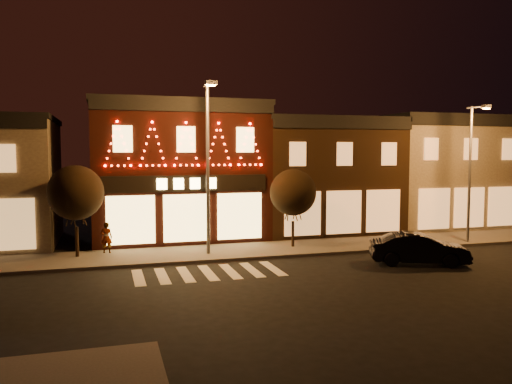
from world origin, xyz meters
name	(u,v)px	position (x,y,z in m)	size (l,w,h in m)	color
ground	(230,298)	(0.00, 0.00, 0.00)	(120.00, 120.00, 0.00)	black
sidewalk_far	(231,252)	(2.00, 8.00, 0.07)	(44.00, 4.00, 0.15)	#47423D
building_pulp	(176,171)	(0.00, 13.98, 4.16)	(10.20, 8.34, 8.30)	black
building_right_a	(317,175)	(9.50, 13.99, 3.76)	(9.20, 8.28, 7.50)	#352112
building_right_b	(432,171)	(18.50, 13.99, 3.91)	(9.20, 8.28, 7.80)	brown
streetlamp_mid	(208,155)	(0.68, 7.25, 5.16)	(0.56, 1.96, 8.54)	#59595E
streetlamp_right	(472,163)	(15.67, 6.38, 4.69)	(0.66, 1.78, 7.74)	#59595E
tree_left	(76,193)	(-5.66, 8.62, 3.32)	(2.71, 2.71, 4.53)	black
tree_right	(293,192)	(5.54, 8.14, 3.12)	(2.54, 2.54, 4.24)	black
dark_sedan	(419,249)	(9.91, 2.86, 0.74)	(1.57, 4.50, 1.48)	black
pedestrian	(107,238)	(-4.26, 9.17, 0.94)	(0.58, 0.38, 1.58)	gray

